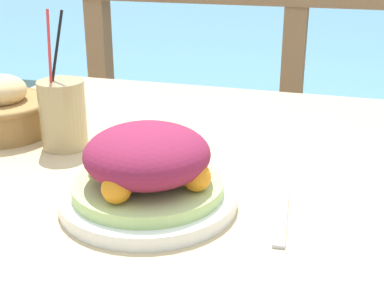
{
  "coord_description": "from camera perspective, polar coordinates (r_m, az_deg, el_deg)",
  "views": [
    {
      "loc": [
        0.16,
        -0.81,
        1.1
      ],
      "look_at": [
        -0.05,
        -0.07,
        0.8
      ],
      "focal_mm": 50.0,
      "sensor_mm": 36.0,
      "label": 1
    }
  ],
  "objects": [
    {
      "name": "patio_table",
      "position": [
        0.94,
        4.38,
        -7.13
      ],
      "size": [
        1.21,
        0.96,
        0.74
      ],
      "color": "tan",
      "rests_on": "ground_plane"
    },
    {
      "name": "railing_fence",
      "position": [
        1.78,
        10.67,
        7.47
      ],
      "size": [
        2.8,
        0.08,
        0.99
      ],
      "color": "brown",
      "rests_on": "ground_plane"
    },
    {
      "name": "sea_backdrop",
      "position": [
        4.31,
        13.95,
        8.96
      ],
      "size": [
        12.0,
        4.0,
        0.44
      ],
      "color": "#568EA8",
      "rests_on": "ground_plane"
    },
    {
      "name": "salad_plate",
      "position": [
        0.76,
        -4.75,
        -3.0
      ],
      "size": [
        0.25,
        0.25,
        0.12
      ],
      "color": "white",
      "rests_on": "patio_table"
    },
    {
      "name": "drink_glass",
      "position": [
        0.98,
        -13.73,
        3.03
      ],
      "size": [
        0.08,
        0.08,
        0.25
      ],
      "color": "tan",
      "rests_on": "patio_table"
    },
    {
      "name": "bread_basket",
      "position": [
        1.1,
        -19.58,
        3.42
      ],
      "size": [
        0.2,
        0.2,
        0.12
      ],
      "color": "olive",
      "rests_on": "patio_table"
    },
    {
      "name": "knife",
      "position": [
        0.76,
        9.53,
        -7.24
      ],
      "size": [
        0.03,
        0.18,
        0.0
      ],
      "color": "silver",
      "rests_on": "patio_table"
    }
  ]
}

